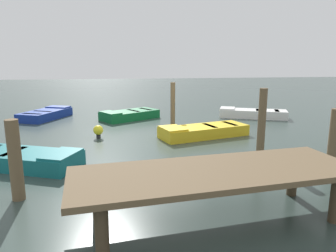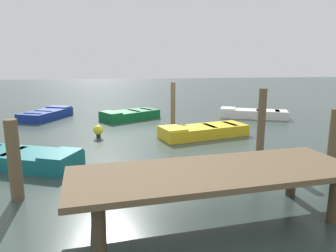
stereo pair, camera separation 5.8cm
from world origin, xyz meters
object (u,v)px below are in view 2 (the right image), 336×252
Objects in this scene: rowboat_green at (130,115)px; mooring_piling_near_left at (173,104)px; mooring_piling_mid_right at (334,136)px; mooring_piling_center at (14,160)px; mooring_piling_near_right at (261,124)px; rowboat_teal at (22,158)px; rowboat_yellow at (203,131)px; marker_buoy at (98,130)px; dock_segment at (215,176)px; rowboat_blue at (46,114)px; rowboat_white at (253,113)px.

rowboat_green is 2.78m from mooring_piling_near_left.
mooring_piling_mid_right reaches higher than rowboat_green.
mooring_piling_near_right reaches higher than mooring_piling_center.
rowboat_teal and rowboat_yellow have the same top height.
rowboat_yellow is (-5.69, -2.50, -0.00)m from rowboat_teal.
rowboat_green is 7.26m from rowboat_teal.
mooring_piling_center is 5.24m from marker_buoy.
mooring_piling_near_left is (-0.69, -8.20, 0.11)m from dock_segment.
mooring_piling_near_left is (-5.85, 2.82, 0.73)m from rowboat_blue.
rowboat_white is 7.12m from mooring_piling_mid_right.
rowboat_blue is at bearing -45.63° from mooring_piling_near_right.
mooring_piling_mid_right is (0.82, 7.05, 0.54)m from rowboat_white.
mooring_piling_near_right reaches higher than marker_buoy.
rowboat_teal and rowboat_white have the same top height.
mooring_piling_center is (-0.51, 2.16, 0.61)m from rowboat_teal.
marker_buoy is (3.86, -0.39, 0.07)m from rowboat_yellow.
rowboat_yellow is 3.88m from marker_buoy.
mooring_piling_near_right reaches higher than mooring_piling_mid_right.
dock_segment is at bearing 64.47° from rowboat_green.
rowboat_teal is at bearing 55.91° from rowboat_white.
rowboat_green is at bearing 88.07° from rowboat_teal.
marker_buoy is (6.55, -3.94, -0.47)m from mooring_piling_mid_right.
mooring_piling_near_right is (-2.39, -3.30, 0.18)m from dock_segment.
dock_segment is 5.59m from rowboat_teal.
mooring_piling_center is at bearing 56.89° from mooring_piling_near_left.
mooring_piling_near_left reaches higher than rowboat_green.
mooring_piling_mid_right is at bearing -154.22° from dock_segment.
marker_buoy is (-2.78, 4.50, 0.07)m from rowboat_blue.
rowboat_blue is at bearing -51.99° from rowboat_yellow.
mooring_piling_mid_right is at bearing 16.22° from rowboat_teal.
rowboat_teal is 2.30m from mooring_piling_center.
rowboat_blue is 0.90× the size of rowboat_white.
mooring_piling_mid_right is at bearing 92.96° from rowboat_green.
dock_segment is 1.46× the size of rowboat_yellow.
mooring_piling_near_left is (0.79, -2.07, 0.73)m from rowboat_yellow.
rowboat_blue is at bearing -70.87° from dock_segment.
mooring_piling_mid_right is at bearing -172.02° from mooring_piling_center.
rowboat_white is at bearing -73.37° from rowboat_blue.
mooring_piling_near_right is at bearing -163.34° from mooring_piling_center.
mooring_piling_near_right is 4.23× the size of marker_buoy.
rowboat_yellow is 4.48m from mooring_piling_mid_right.
dock_segment is 10.86m from rowboat_white.
mooring_piling_center is 6.36m from mooring_piling_near_right.
mooring_piling_near_right is at bearing -22.13° from mooring_piling_mid_right.
rowboat_blue is 1.60× the size of mooring_piling_near_left.
dock_segment reaches higher than rowboat_white.
mooring_piling_mid_right is at bearing 157.87° from mooring_piling_near_right.
mooring_piling_mid_right is (-5.27, 7.62, 0.54)m from rowboat_green.
mooring_piling_center is at bearing 41.72° from rowboat_green.
mooring_piling_near_right is at bearing -131.95° from dock_segment.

